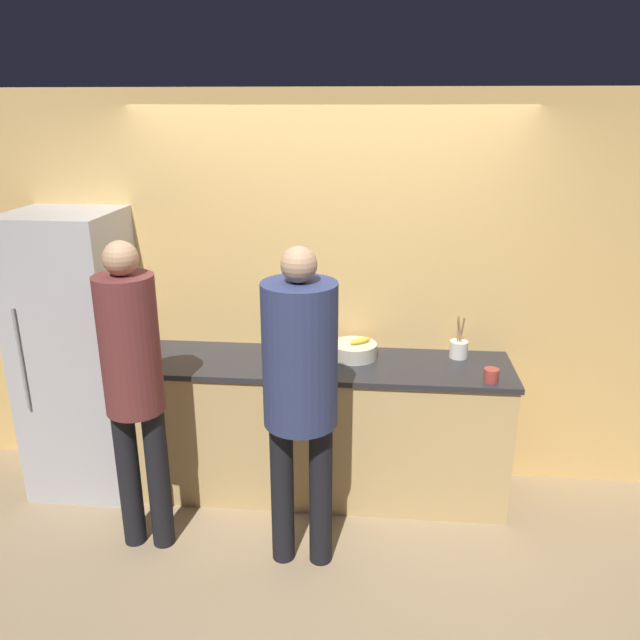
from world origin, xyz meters
The scene contains 13 objects.
ground_plane centered at (0.00, 0.00, 0.00)m, with size 14.00×14.00×0.00m, color #9E8460.
wall_back centered at (0.00, 0.65, 1.30)m, with size 5.20×0.06×2.60m.
counter centered at (0.00, 0.35, 0.47)m, with size 2.40×0.63×0.94m.
refrigerator centered at (-1.61, 0.32, 0.94)m, with size 0.65×0.66×1.88m.
person_left centered at (-0.99, -0.31, 1.08)m, with size 0.32×0.32×1.84m.
person_center centered at (-0.06, -0.36, 1.13)m, with size 0.39×0.39×1.84m.
fruit_bowl centered at (0.20, 0.43, 0.99)m, with size 0.29×0.29×0.14m.
utensil_crock centered at (0.87, 0.50, 1.01)m, with size 0.12×0.12×0.28m.
bottle_dark centered at (-0.04, 0.18, 1.00)m, with size 0.05×0.05×0.15m.
bottle_clear centered at (-0.23, 0.29, 1.02)m, with size 0.08×0.08×0.21m.
cup_white centered at (-0.02, 0.32, 1.00)m, with size 0.09×0.09×0.10m.
cup_red centered at (1.02, 0.13, 0.98)m, with size 0.09×0.09×0.08m.
potted_plant centered at (-0.20, 0.55, 1.07)m, with size 0.13×0.13×0.23m.
Camera 1 is at (0.33, -3.32, 2.49)m, focal length 35.00 mm.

